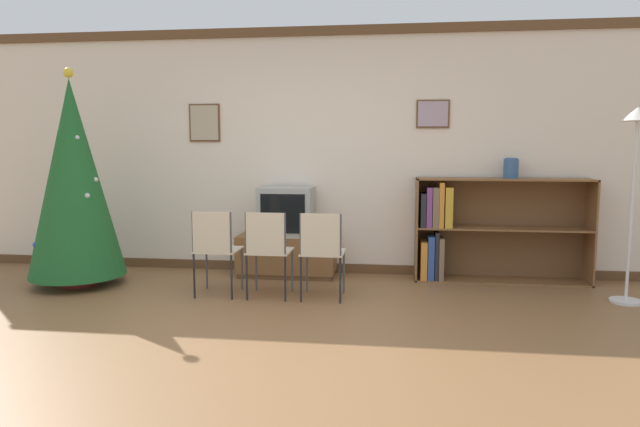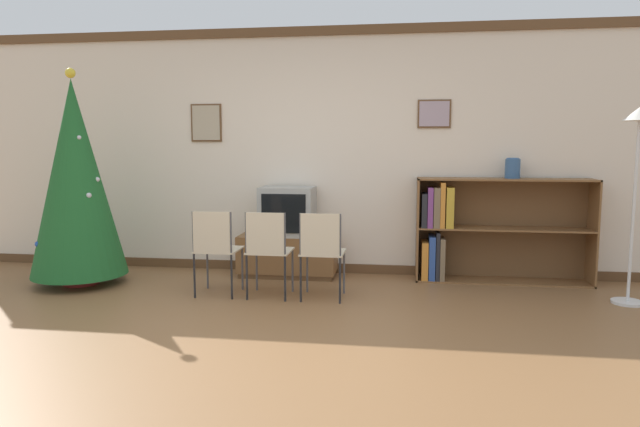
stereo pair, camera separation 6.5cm
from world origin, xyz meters
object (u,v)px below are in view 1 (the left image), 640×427
Objects in this scene: bookshelf at (471,230)px; vase at (511,168)px; standing_lamp at (635,154)px; television at (286,211)px; folding_chair_right at (322,250)px; folding_chair_left at (215,247)px; tv_console at (287,255)px; christmas_tree at (74,179)px; folding_chair_center at (268,249)px.

bookshelf is 8.43× the size of vase.
television is at bearing 168.89° from standing_lamp.
folding_chair_left is at bearing 180.00° from folding_chair_right.
tv_console is 1.29× the size of folding_chair_right.
television is at bearing -177.70° from vase.
bookshelf is 1.69m from standing_lamp.
christmas_tree is at bearing -162.09° from tv_console.
folding_chair_left is at bearing -160.36° from vase.
folding_chair_center is 2.20m from bookshelf.
standing_lamp reaches higher than vase.
christmas_tree reaches higher than vase.
christmas_tree is at bearing -169.73° from bookshelf.
vase reaches higher than bookshelf.
christmas_tree is at bearing -170.27° from vase.
folding_chair_right is at bearing -174.14° from standing_lamp.
folding_chair_left is at bearing -175.70° from standing_lamp.
folding_chair_right is (1.01, 0.00, 0.00)m from folding_chair_left.
television is 2.40m from vase.
christmas_tree is at bearing 170.29° from folding_chair_left.
folding_chair_left is at bearing 180.00° from folding_chair_center.
television is 0.70× the size of folding_chair_center.
tv_console is at bearing -178.12° from bookshelf.
tv_console is 0.60× the size of standing_lamp.
television is at bearing 118.65° from folding_chair_right.
folding_chair_right is at bearing -61.42° from tv_console.
standing_lamp is (2.76, 0.28, 0.88)m from folding_chair_right.
television reaches higher than folding_chair_left.
vase reaches higher than television.
vase is (2.86, 1.02, 0.72)m from folding_chair_left.
television is 0.70× the size of folding_chair_right.
vase is (2.35, 0.09, 0.48)m from television.
christmas_tree is 1.24× the size of standing_lamp.
bookshelf is 1.01× the size of standing_lamp.
folding_chair_left is 3.88× the size of vase.
bookshelf reaches higher than folding_chair_left.
television is at bearing -178.04° from bookshelf.
bookshelf reaches higher than tv_console.
folding_chair_left and folding_chair_center have the same top height.
standing_lamp is at bearing 4.96° from folding_chair_center.
television is at bearing 61.35° from folding_chair_left.
bookshelf reaches higher than folding_chair_center.
bookshelf is 0.76m from vase.
folding_chair_left reaches higher than tv_console.
folding_chair_left and folding_chair_right have the same top height.
bookshelf is at bearing 151.46° from standing_lamp.
folding_chair_right is at bearing -61.35° from television.
television is 1.08m from folding_chair_left.
television is (-0.00, -0.00, 0.49)m from tv_console.
vase is at bearing 2.30° from television.
folding_chair_right is 1.77m from bookshelf.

